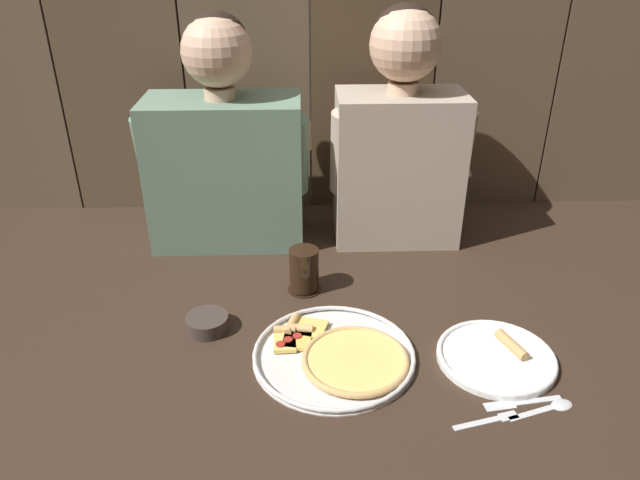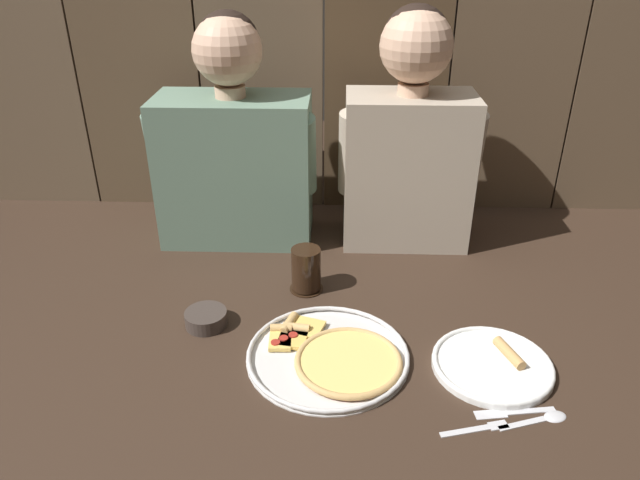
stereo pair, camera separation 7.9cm
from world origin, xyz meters
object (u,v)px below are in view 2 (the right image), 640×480
object	(u,v)px
dipping_bowl	(206,318)
pizza_tray	(333,356)
dinner_plate	(493,364)
diner_left	(234,145)
drinking_glass	(306,270)
diner_right	(409,138)

from	to	relation	value
dipping_bowl	pizza_tray	bearing A→B (deg)	-21.07
dinner_plate	diner_left	bearing A→B (deg)	137.00
drinking_glass	dipping_bowl	world-z (taller)	drinking_glass
pizza_tray	diner_left	distance (m)	0.67
drinking_glass	diner_left	distance (m)	0.42
pizza_tray	drinking_glass	xyz separation A→B (m)	(-0.07, 0.27, 0.05)
pizza_tray	drinking_glass	distance (m)	0.28
dipping_bowl	diner_right	bearing A→B (deg)	42.43
dinner_plate	dipping_bowl	bearing A→B (deg)	168.42
pizza_tray	diner_right	xyz separation A→B (m)	(0.19, 0.55, 0.29)
drinking_glass	diner_left	xyz separation A→B (m)	(-0.21, 0.28, 0.22)
dipping_bowl	drinking_glass	bearing A→B (deg)	35.58
diner_left	diner_right	xyz separation A→B (m)	(0.47, 0.00, 0.03)
dinner_plate	dipping_bowl	world-z (taller)	same
dipping_bowl	diner_left	xyz separation A→B (m)	(0.01, 0.44, 0.26)
drinking_glass	dipping_bowl	xyz separation A→B (m)	(-0.22, -0.16, -0.04)
pizza_tray	dipping_bowl	bearing A→B (deg)	158.93
dipping_bowl	diner_right	distance (m)	0.71
dinner_plate	diner_right	bearing A→B (deg)	103.41
pizza_tray	dipping_bowl	distance (m)	0.31
pizza_tray	drinking_glass	size ratio (longest dim) A/B	3.02
dinner_plate	drinking_glass	size ratio (longest dim) A/B	2.17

